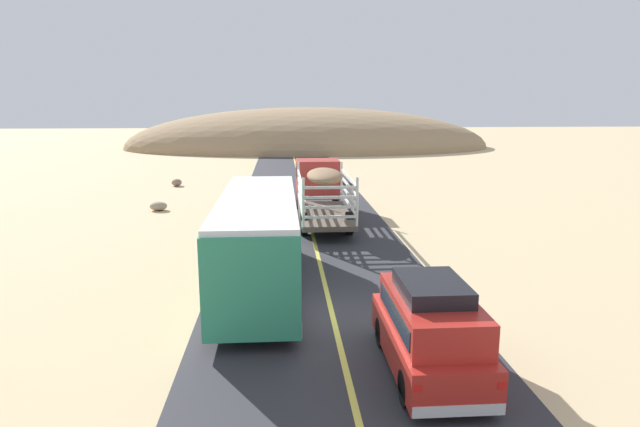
{
  "coord_description": "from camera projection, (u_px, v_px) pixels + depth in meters",
  "views": [
    {
      "loc": [
        -1.47,
        -15.26,
        6.29
      ],
      "look_at": [
        0.0,
        5.32,
        2.06
      ],
      "focal_mm": 30.75,
      "sensor_mm": 36.0,
      "label": 1
    }
  ],
  "objects": [
    {
      "name": "suv_near",
      "position": [
        430.0,
        327.0,
        12.69
      ],
      "size": [
        1.9,
        4.62,
        2.29
      ],
      "color": "#B2261E",
      "rests_on": "road_surface"
    },
    {
      "name": "distant_hill",
      "position": [
        308.0,
        148.0,
        76.25
      ],
      "size": [
        50.0,
        27.71,
        11.04
      ],
      "primitive_type": "ellipsoid",
      "color": "#997C5A",
      "rests_on": "ground"
    },
    {
      "name": "road_centre_line",
      "position": [
        333.0,
        316.0,
        16.27
      ],
      "size": [
        0.16,
        117.6,
        0.0
      ],
      "primitive_type": "cube",
      "color": "#D8CC4C",
      "rests_on": "road_surface"
    },
    {
      "name": "boulder_far_horizon",
      "position": [
        158.0,
        206.0,
        32.19
      ],
      "size": [
        1.0,
        0.88,
        0.51
      ],
      "primitive_type": "ellipsoid",
      "color": "gray",
      "rests_on": "ground"
    },
    {
      "name": "road_surface",
      "position": [
        333.0,
        317.0,
        16.28
      ],
      "size": [
        8.0,
        120.0,
        0.02
      ],
      "primitive_type": "cube",
      "color": "#2D2D33",
      "rests_on": "ground"
    },
    {
      "name": "boulder_mid_field",
      "position": [
        177.0,
        182.0,
        41.5
      ],
      "size": [
        0.75,
        0.88,
        0.54
      ],
      "primitive_type": "ellipsoid",
      "color": "#84705B",
      "rests_on": "ground"
    },
    {
      "name": "ground_plane",
      "position": [
        333.0,
        317.0,
        16.28
      ],
      "size": [
        240.0,
        240.0,
        0.0
      ],
      "primitive_type": "plane",
      "color": "#CCB284"
    },
    {
      "name": "livestock_truck",
      "position": [
        320.0,
        184.0,
        30.35
      ],
      "size": [
        2.53,
        9.7,
        3.02
      ],
      "color": "#B2332D",
      "rests_on": "road_surface"
    },
    {
      "name": "bus",
      "position": [
        259.0,
        240.0,
        18.32
      ],
      "size": [
        2.54,
        10.0,
        3.21
      ],
      "color": "#2D8C66",
      "rests_on": "road_surface"
    },
    {
      "name": "car_far",
      "position": [
        326.0,
        173.0,
        43.46
      ],
      "size": [
        1.8,
        4.4,
        1.46
      ],
      "color": "#8C7259",
      "rests_on": "road_surface"
    }
  ]
}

